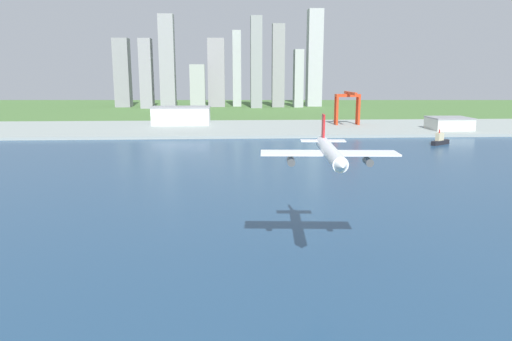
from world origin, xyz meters
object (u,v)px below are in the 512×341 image
object	(u,v)px
warehouse_main	(181,115)
warehouse_annex	(449,123)
port_crane_red	(348,101)
tugboat_small	(440,140)
airplane_landing	(330,153)

from	to	relation	value
warehouse_main	warehouse_annex	xyz separation A→B (m)	(257.76, -60.31, -3.44)
port_crane_red	warehouse_annex	size ratio (longest dim) A/B	1.20
tugboat_small	warehouse_annex	bearing A→B (deg)	61.46
tugboat_small	port_crane_red	world-z (taller)	port_crane_red
airplane_landing	warehouse_main	bearing A→B (deg)	101.75
airplane_landing	warehouse_main	distance (m)	382.33
airplane_landing	port_crane_red	xyz separation A→B (m)	(93.67, 359.62, -5.86)
airplane_landing	tugboat_small	bearing A→B (deg)	59.68
tugboat_small	warehouse_main	bearing A→B (deg)	146.60
port_crane_red	warehouse_main	distance (m)	172.71
tugboat_small	port_crane_red	distance (m)	135.95
port_crane_red	tugboat_small	bearing A→B (deg)	-71.51
warehouse_annex	tugboat_small	bearing A→B (deg)	-118.54
warehouse_main	tugboat_small	bearing A→B (deg)	-33.40
tugboat_small	warehouse_annex	distance (m)	92.01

